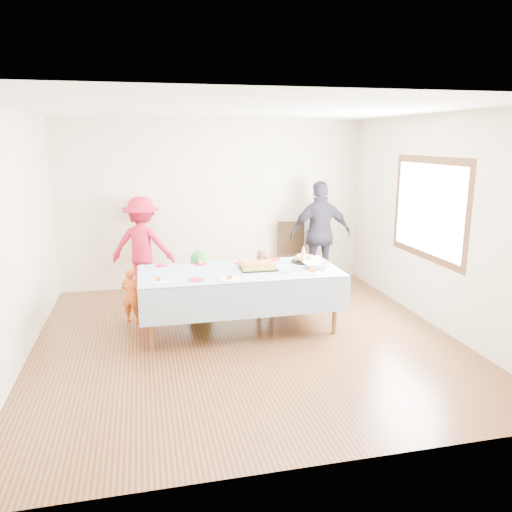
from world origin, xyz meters
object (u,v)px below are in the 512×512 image
at_px(party_table, 240,274).
at_px(adult_left, 142,246).
at_px(birthday_cake, 258,266).
at_px(dining_chair, 291,250).

relative_size(party_table, adult_left, 1.63).
bearing_deg(adult_left, birthday_cake, 144.83).
bearing_deg(adult_left, party_table, 139.76).
xyz_separation_m(party_table, birthday_cake, (0.24, 0.01, 0.09)).
relative_size(birthday_cake, adult_left, 0.31).
relative_size(birthday_cake, dining_chair, 0.45).
height_order(birthday_cake, dining_chair, dining_chair).
distance_m(party_table, adult_left, 2.19).
relative_size(party_table, dining_chair, 2.41).
distance_m(birthday_cake, dining_chair, 2.14).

